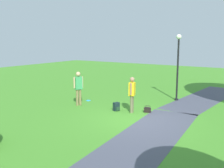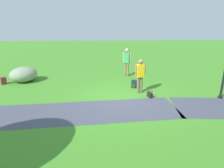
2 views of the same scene
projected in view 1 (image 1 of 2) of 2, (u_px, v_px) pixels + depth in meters
ground_plane at (138, 120)px, 11.36m from camera, size 48.00×48.00×0.00m
footpath_segment_near at (205, 98)px, 15.64m from camera, size 8.15×2.77×0.01m
footpath_segment_mid at (144, 140)px, 9.06m from camera, size 8.14×2.71×0.01m
lamp_post at (178, 60)px, 14.62m from camera, size 0.28×0.28×3.66m
woman_with_handbag at (132, 92)px, 12.32m from camera, size 0.51×0.32×1.67m
man_near_boulder at (78, 86)px, 13.67m from camera, size 0.47×0.38×1.75m
handbag_on_grass at (147, 110)px, 12.43m from camera, size 0.34×0.34×0.31m
spare_backpack_on_lawn at (116, 107)px, 12.74m from camera, size 0.33×0.33×0.40m
frisbee_on_grass at (88, 101)px, 14.85m from camera, size 0.26×0.26×0.02m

